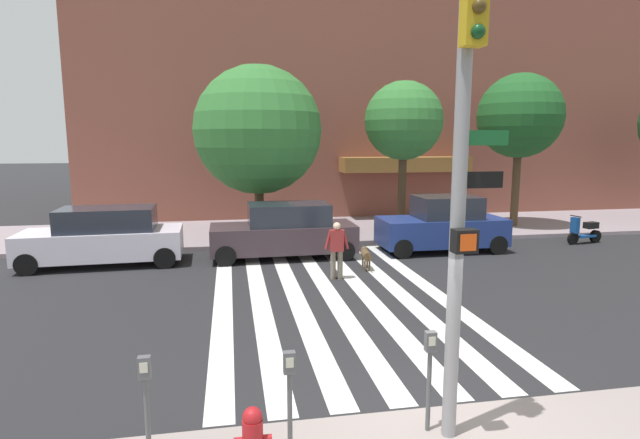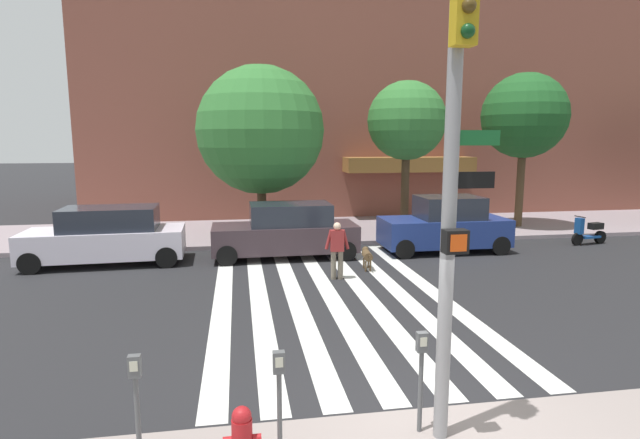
# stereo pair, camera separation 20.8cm
# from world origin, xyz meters

# --- Properties ---
(ground_plane) EXTENTS (160.00, 160.00, 0.00)m
(ground_plane) POSITION_xyz_m (0.00, 5.85, 0.00)
(ground_plane) COLOR #232326
(sidewalk_far) EXTENTS (80.00, 6.00, 0.15)m
(sidewalk_far) POSITION_xyz_m (0.00, 14.71, 0.07)
(sidewalk_far) COLOR gray
(sidewalk_far) RESTS_ON ground_plane
(crosswalk_stripes) EXTENTS (5.85, 11.11, 0.01)m
(crosswalk_stripes) POSITION_xyz_m (-0.31, 5.85, 0.00)
(crosswalk_stripes) COLOR silver
(crosswalk_stripes) RESTS_ON ground_plane
(apartment_block) EXTENTS (34.09, 16.88, 22.02)m
(apartment_block) POSITION_xyz_m (7.25, 25.44, 11.01)
(apartment_block) COLOR brown
(apartment_block) RESTS_ON ground_plane
(traffic_light_pole) EXTENTS (0.74, 0.46, 5.80)m
(traffic_light_pole) POSITION_xyz_m (-0.07, -0.72, 3.52)
(traffic_light_pole) COLOR gray
(traffic_light_pole) RESTS_ON sidewalk_near
(fire_hydrant) EXTENTS (0.44, 0.32, 0.76)m
(fire_hydrant) POSITION_xyz_m (-2.60, -0.91, 0.52)
(fire_hydrant) COLOR #AE191E
(fire_hydrant) RESTS_ON sidewalk_near
(parking_meter_curbside) EXTENTS (0.14, 0.11, 1.36)m
(parking_meter_curbside) POSITION_xyz_m (-0.30, -0.53, 1.03)
(parking_meter_curbside) COLOR #515456
(parking_meter_curbside) RESTS_ON sidewalk_near
(parking_meter_second_along) EXTENTS (0.14, 0.11, 1.36)m
(parking_meter_second_along) POSITION_xyz_m (-2.15, -0.82, 1.03)
(parking_meter_second_along) COLOR #515456
(parking_meter_second_along) RESTS_ON sidewalk_near
(parking_meter_third_along) EXTENTS (0.14, 0.11, 1.36)m
(parking_meter_third_along) POSITION_xyz_m (-3.78, -0.65, 1.03)
(parking_meter_third_along) COLOR #515456
(parking_meter_third_along) RESTS_ON sidewalk_near
(parked_car_near_curb) EXTENTS (4.90, 2.12, 1.83)m
(parked_car_near_curb) POSITION_xyz_m (-6.72, 10.20, 0.90)
(parked_car_near_curb) COLOR silver
(parked_car_near_curb) RESTS_ON ground_plane
(parked_car_behind_first) EXTENTS (4.82, 1.96, 1.83)m
(parked_car_behind_first) POSITION_xyz_m (-1.00, 10.20, 0.89)
(parked_car_behind_first) COLOR #3B2C32
(parked_car_behind_first) RESTS_ON ground_plane
(parked_car_third_in_line) EXTENTS (4.40, 1.95, 1.97)m
(parked_car_third_in_line) POSITION_xyz_m (4.62, 10.19, 0.92)
(parked_car_third_in_line) COLOR navy
(parked_car_third_in_line) RESTS_ON ground_plane
(parked_scooter) EXTENTS (1.62, 0.60, 1.11)m
(parked_scooter) POSITION_xyz_m (10.52, 10.43, 0.48)
(parked_scooter) COLOR black
(parked_scooter) RESTS_ON ground_plane
(street_tree_nearest) EXTENTS (4.81, 4.81, 6.54)m
(street_tree_nearest) POSITION_xyz_m (-1.68, 12.94, 4.28)
(street_tree_nearest) COLOR #4C3823
(street_tree_nearest) RESTS_ON sidewalk_far
(street_tree_middle) EXTENTS (3.11, 3.11, 6.09)m
(street_tree_middle) POSITION_xyz_m (4.09, 13.02, 4.64)
(street_tree_middle) COLOR #4C3823
(street_tree_middle) RESTS_ON sidewalk_far
(street_tree_further) EXTENTS (3.62, 3.62, 6.61)m
(street_tree_further) POSITION_xyz_m (9.61, 13.81, 4.92)
(street_tree_further) COLOR #4C3823
(street_tree_further) RESTS_ON sidewalk_far
(pedestrian_dog_walker) EXTENTS (0.71, 0.28, 1.64)m
(pedestrian_dog_walker) POSITION_xyz_m (0.15, 7.28, 0.93)
(pedestrian_dog_walker) COLOR #6B6051
(pedestrian_dog_walker) RESTS_ON ground_plane
(dog_on_leash) EXTENTS (0.32, 0.97, 0.65)m
(dog_on_leash) POSITION_xyz_m (1.27, 8.19, 0.44)
(dog_on_leash) COLOR brown
(dog_on_leash) RESTS_ON ground_plane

